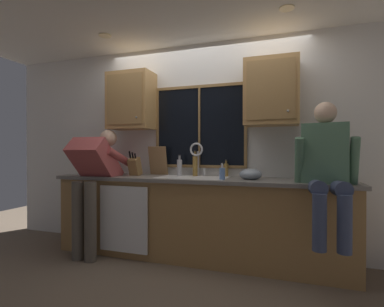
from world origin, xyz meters
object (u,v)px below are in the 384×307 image
at_px(mixing_bowl, 251,174).
at_px(soap_dispenser, 222,173).
at_px(knife_block, 135,167).
at_px(bottle_tall_clear, 226,170).
at_px(bottle_green_glass, 179,167).
at_px(person_standing, 94,175).
at_px(person_sitting_on_counter, 327,164).
at_px(bottle_amber_small, 195,165).
at_px(cutting_board, 158,161).

xyz_separation_m(mixing_bowl, soap_dispenser, (-0.28, -0.14, 0.01)).
height_order(knife_block, bottle_tall_clear, knife_block).
height_order(mixing_bowl, bottle_green_glass, bottle_green_glass).
bearing_deg(mixing_bowl, person_standing, -171.22).
bearing_deg(knife_block, person_sitting_on_counter, -7.64).
bearing_deg(person_standing, bottle_amber_small, 22.55).
height_order(person_sitting_on_counter, bottle_green_glass, person_sitting_on_counter).
distance_m(person_standing, cutting_board, 0.79).
bearing_deg(bottle_green_glass, person_sitting_on_counter, -15.36).
relative_size(soap_dispenser, bottle_tall_clear, 0.87).
bearing_deg(soap_dispenser, bottle_tall_clear, 95.72).
bearing_deg(knife_block, bottle_green_glass, 16.00).
bearing_deg(bottle_tall_clear, person_sitting_on_counter, -26.19).
distance_m(person_sitting_on_counter, bottle_tall_clear, 1.15).
xyz_separation_m(soap_dispenser, bottle_amber_small, (-0.40, 0.32, 0.06)).
xyz_separation_m(bottle_green_glass, bottle_amber_small, (0.20, 0.01, 0.02)).
relative_size(person_standing, mixing_bowl, 6.24).
relative_size(bottle_tall_clear, bottle_amber_small, 0.65).
xyz_separation_m(mixing_bowl, bottle_amber_small, (-0.68, 0.18, 0.07)).
xyz_separation_m(bottle_tall_clear, bottle_amber_small, (-0.37, -0.06, 0.05)).
relative_size(person_standing, bottle_tall_clear, 7.40).
height_order(mixing_bowl, soap_dispenser, soap_dispenser).
distance_m(person_standing, knife_block, 0.48).
relative_size(knife_block, bottle_tall_clear, 1.60).
height_order(knife_block, mixing_bowl, knife_block).
relative_size(cutting_board, bottle_green_glass, 1.42).
xyz_separation_m(person_sitting_on_counter, cutting_board, (-1.90, 0.48, -0.01)).
relative_size(cutting_board, mixing_bowl, 1.53).
bearing_deg(person_sitting_on_counter, bottle_green_glass, 164.64).
distance_m(knife_block, bottle_amber_small, 0.75).
bearing_deg(cutting_board, bottle_tall_clear, 1.39).
xyz_separation_m(cutting_board, bottle_green_glass, (0.31, -0.05, -0.07)).
distance_m(person_standing, person_sitting_on_counter, 2.50).
height_order(soap_dispenser, bottle_amber_small, bottle_amber_small).
height_order(knife_block, bottle_green_glass, knife_block).
xyz_separation_m(knife_block, cutting_board, (0.22, 0.20, 0.07)).
distance_m(mixing_bowl, bottle_amber_small, 0.71).
bearing_deg(person_standing, bottle_tall_clear, 19.37).
bearing_deg(person_standing, person_sitting_on_counter, 0.26).
relative_size(person_sitting_on_counter, bottle_amber_small, 4.07).
bearing_deg(soap_dispenser, person_standing, -174.84).
distance_m(person_standing, mixing_bowl, 1.80).
height_order(cutting_board, mixing_bowl, cutting_board).
relative_size(person_standing, knife_block, 4.64).
relative_size(person_standing, soap_dispenser, 8.52).
relative_size(cutting_board, soap_dispenser, 2.09).
relative_size(bottle_green_glass, bottle_amber_small, 0.83).
xyz_separation_m(person_standing, bottle_green_glass, (0.90, 0.45, 0.09)).
height_order(bottle_green_glass, bottle_amber_small, bottle_amber_small).
bearing_deg(mixing_bowl, person_sitting_on_counter, -20.38).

